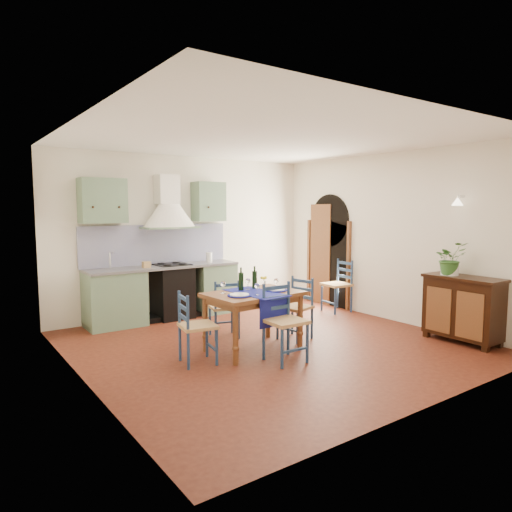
{
  "coord_description": "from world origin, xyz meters",
  "views": [
    {
      "loc": [
        -3.75,
        -4.94,
        1.88
      ],
      "look_at": [
        -0.03,
        0.3,
        1.21
      ],
      "focal_mm": 32.0,
      "sensor_mm": 36.0,
      "label": 1
    }
  ],
  "objects_px": {
    "chair_near": "(284,321)",
    "potted_plant": "(450,258)",
    "dining_table": "(254,299)",
    "sideboard": "(463,306)"
  },
  "relations": [
    {
      "from": "chair_near",
      "to": "potted_plant",
      "type": "xyz_separation_m",
      "value": [
        2.52,
        -0.64,
        0.68
      ]
    },
    {
      "from": "sideboard",
      "to": "potted_plant",
      "type": "relative_size",
      "value": 2.22
    },
    {
      "from": "chair_near",
      "to": "sideboard",
      "type": "distance_m",
      "value": 2.68
    },
    {
      "from": "dining_table",
      "to": "chair_near",
      "type": "relative_size",
      "value": 1.32
    },
    {
      "from": "chair_near",
      "to": "potted_plant",
      "type": "distance_m",
      "value": 2.68
    },
    {
      "from": "dining_table",
      "to": "potted_plant",
      "type": "xyz_separation_m",
      "value": [
        2.57,
        -1.21,
        0.48
      ]
    },
    {
      "from": "dining_table",
      "to": "sideboard",
      "type": "height_order",
      "value": "dining_table"
    },
    {
      "from": "dining_table",
      "to": "sideboard",
      "type": "xyz_separation_m",
      "value": [
        2.6,
        -1.41,
        -0.18
      ]
    },
    {
      "from": "chair_near",
      "to": "potted_plant",
      "type": "relative_size",
      "value": 2.02
    },
    {
      "from": "sideboard",
      "to": "potted_plant",
      "type": "height_order",
      "value": "potted_plant"
    }
  ]
}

